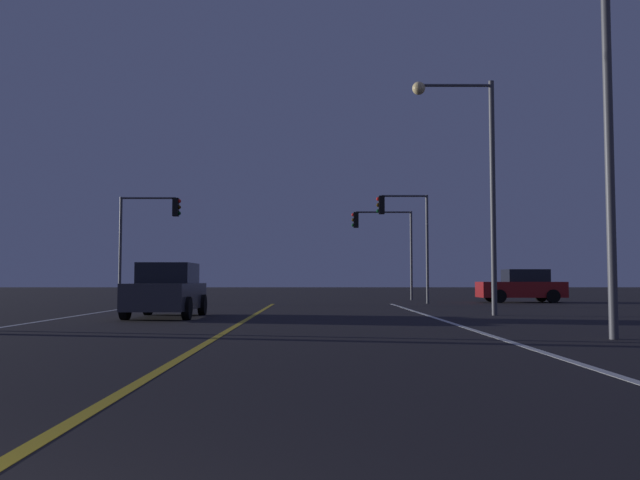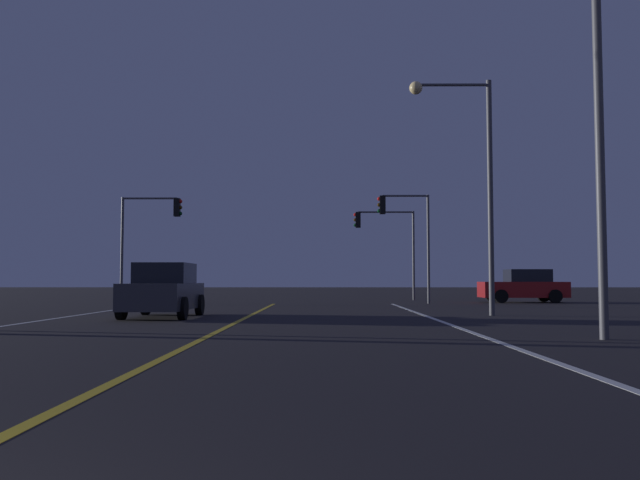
# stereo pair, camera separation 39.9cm
# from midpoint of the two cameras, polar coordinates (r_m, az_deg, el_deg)

# --- Properties ---
(lane_edge_right) EXTENTS (0.16, 36.69, 0.01)m
(lane_edge_right) POSITION_cam_midpoint_polar(r_m,az_deg,el_deg) (14.74, 14.20, -7.83)
(lane_edge_right) COLOR silver
(lane_edge_right) RESTS_ON ground
(lane_center_divider) EXTENTS (0.16, 36.69, 0.01)m
(lane_center_divider) POSITION_cam_midpoint_polar(r_m,az_deg,el_deg) (14.49, -8.52, -7.98)
(lane_center_divider) COLOR gold
(lane_center_divider) RESTS_ON ground
(car_crossing_side) EXTENTS (4.30, 2.02, 1.70)m
(car_crossing_side) POSITION_cam_midpoint_polar(r_m,az_deg,el_deg) (36.28, 17.18, -3.77)
(car_crossing_side) COLOR black
(car_crossing_side) RESTS_ON ground
(car_oncoming) EXTENTS (2.02, 4.30, 1.70)m
(car_oncoming) POSITION_cam_midpoint_polar(r_m,az_deg,el_deg) (21.73, -12.57, -4.22)
(car_oncoming) COLOR black
(car_oncoming) RESTS_ON ground
(traffic_light_near_right) EXTENTS (2.58, 0.36, 5.36)m
(traffic_light_near_right) POSITION_cam_midpoint_polar(r_m,az_deg,el_deg) (33.50, 7.47, 1.43)
(traffic_light_near_right) COLOR #4C4C51
(traffic_light_near_right) RESTS_ON ground
(traffic_light_near_left) EXTENTS (3.03, 0.36, 5.24)m
(traffic_light_near_left) POSITION_cam_midpoint_polar(r_m,az_deg,el_deg) (34.26, -13.76, 1.29)
(traffic_light_near_left) COLOR #4C4C51
(traffic_light_near_left) RESTS_ON ground
(traffic_light_far_right) EXTENTS (3.51, 0.36, 5.11)m
(traffic_light_far_right) POSITION_cam_midpoint_polar(r_m,az_deg,el_deg) (38.88, 5.71, 0.57)
(traffic_light_far_right) COLOR #4C4C51
(traffic_light_far_right) RESTS_ON ground
(street_lamp_right_near) EXTENTS (1.99, 0.44, 8.61)m
(street_lamp_right_near) POSITION_cam_midpoint_polar(r_m,az_deg,el_deg) (14.95, 21.67, 13.25)
(street_lamp_right_near) COLOR #4C4C51
(street_lamp_right_near) RESTS_ON ground
(street_lamp_right_far) EXTENTS (2.74, 0.44, 7.82)m
(street_lamp_right_far) POSITION_cam_midpoint_polar(r_m,az_deg,el_deg) (23.05, 13.08, 6.32)
(street_lamp_right_far) COLOR #4C4C51
(street_lamp_right_far) RESTS_ON ground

